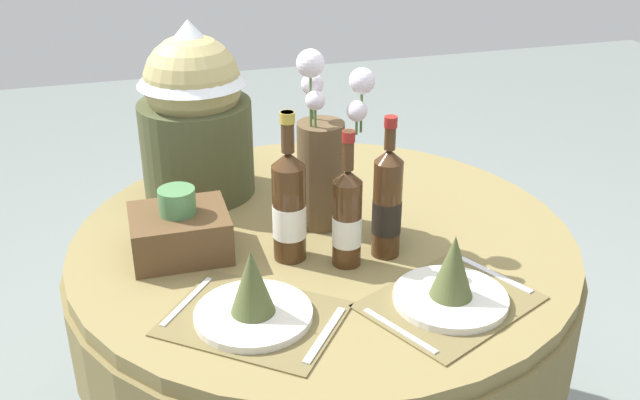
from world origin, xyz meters
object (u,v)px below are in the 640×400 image
(dining_table, at_px, (323,287))
(woven_basket_side_left, at_px, (180,230))
(wine_bottle_right, at_px, (289,206))
(place_setting_right, at_px, (452,284))
(wine_bottle_left, at_px, (347,217))
(wine_bottle_centre, at_px, (387,203))
(gift_tub_back_left, at_px, (194,104))
(place_setting_left, at_px, (253,300))
(pepper_mill, at_px, (391,205))
(flower_vase, at_px, (322,158))

(dining_table, relative_size, woven_basket_side_left, 5.61)
(dining_table, height_order, wine_bottle_right, wine_bottle_right)
(dining_table, height_order, place_setting_right, place_setting_right)
(wine_bottle_left, bearing_deg, dining_table, 95.26)
(wine_bottle_right, bearing_deg, dining_table, 38.06)
(wine_bottle_centre, distance_m, woven_basket_side_left, 0.48)
(gift_tub_back_left, relative_size, woven_basket_side_left, 2.12)
(place_setting_left, xyz_separation_m, wine_bottle_centre, (0.35, 0.18, 0.08))
(wine_bottle_right, xyz_separation_m, woven_basket_side_left, (-0.24, 0.09, -0.07))
(place_setting_left, relative_size, place_setting_right, 1.02)
(pepper_mill, bearing_deg, wine_bottle_right, -173.24)
(place_setting_right, xyz_separation_m, wine_bottle_left, (-0.16, 0.21, 0.07))
(flower_vase, xyz_separation_m, wine_bottle_centre, (0.10, -0.18, -0.05))
(place_setting_left, distance_m, pepper_mill, 0.46)
(wine_bottle_left, distance_m, woven_basket_side_left, 0.39)
(place_setting_left, bearing_deg, gift_tub_back_left, 91.91)
(dining_table, distance_m, pepper_mill, 0.28)
(flower_vase, bearing_deg, gift_tub_back_left, 134.21)
(woven_basket_side_left, bearing_deg, wine_bottle_left, -22.73)
(flower_vase, bearing_deg, dining_table, -103.30)
(gift_tub_back_left, xyz_separation_m, woven_basket_side_left, (-0.09, -0.32, -0.19))
(place_setting_right, xyz_separation_m, pepper_mill, (-0.02, 0.31, 0.04))
(place_setting_left, xyz_separation_m, wine_bottle_right, (0.13, 0.22, 0.09))
(wine_bottle_centre, bearing_deg, pepper_mill, 62.60)
(wine_bottle_left, height_order, pepper_mill, wine_bottle_left)
(gift_tub_back_left, distance_m, woven_basket_side_left, 0.39)
(dining_table, relative_size, wine_bottle_left, 3.87)
(place_setting_left, height_order, woven_basket_side_left, woven_basket_side_left)
(woven_basket_side_left, bearing_deg, wine_bottle_right, -20.19)
(place_setting_left, bearing_deg, flower_vase, 55.26)
(place_setting_right, relative_size, pepper_mill, 2.27)
(place_setting_left, relative_size, wine_bottle_right, 1.21)
(pepper_mill, distance_m, woven_basket_side_left, 0.50)
(woven_basket_side_left, bearing_deg, dining_table, -1.10)
(place_setting_left, height_order, wine_bottle_centre, wine_bottle_centre)
(wine_bottle_right, bearing_deg, woven_basket_side_left, 159.81)
(place_setting_right, height_order, wine_bottle_right, wine_bottle_right)
(dining_table, distance_m, wine_bottle_centre, 0.33)
(place_setting_right, distance_m, wine_bottle_left, 0.28)
(place_setting_right, relative_size, wine_bottle_left, 1.30)
(wine_bottle_centre, height_order, pepper_mill, wine_bottle_centre)
(wine_bottle_left, bearing_deg, wine_bottle_centre, 9.11)
(place_setting_left, distance_m, wine_bottle_left, 0.30)
(wine_bottle_right, distance_m, woven_basket_side_left, 0.27)
(place_setting_left, relative_size, wine_bottle_centre, 1.26)
(pepper_mill, bearing_deg, place_setting_left, -147.05)
(gift_tub_back_left, bearing_deg, wine_bottle_left, -60.43)
(flower_vase, height_order, wine_bottle_left, flower_vase)
(woven_basket_side_left, bearing_deg, place_setting_right, -35.14)
(flower_vase, relative_size, wine_bottle_left, 1.40)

